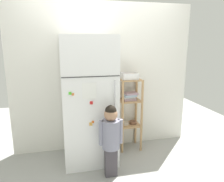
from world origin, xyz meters
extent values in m
plane|color=#999993|center=(0.00, 0.00, 0.00)|extent=(6.00, 6.00, 0.00)
cube|color=silver|center=(0.00, 0.38, 1.13)|extent=(2.81, 0.03, 2.26)
cube|color=white|center=(-0.29, 0.02, 0.88)|extent=(0.72, 0.67, 1.76)
cube|color=black|center=(-0.29, -0.32, 1.27)|extent=(0.71, 0.01, 0.01)
cylinder|color=silver|center=(0.00, -0.34, 0.99)|extent=(0.02, 0.02, 0.46)
cube|color=white|center=(-0.32, -0.32, 1.09)|extent=(0.17, 0.01, 0.20)
cube|color=#D45E1C|center=(-0.28, -0.32, 0.69)|extent=(0.03, 0.01, 0.03)
cube|color=red|center=(-0.29, -0.32, 0.94)|extent=(0.04, 0.02, 0.04)
cube|color=#49C72A|center=(-0.55, -0.32, 1.08)|extent=(0.03, 0.02, 0.03)
cube|color=gold|center=(-0.31, -0.32, 0.66)|extent=(0.04, 0.01, 0.04)
cube|color=orange|center=(-0.51, -0.32, 1.06)|extent=(0.03, 0.02, 0.03)
cube|color=#423E44|center=(-0.08, -0.46, 0.19)|extent=(0.15, 0.10, 0.38)
cylinder|color=gray|center=(-0.08, -0.46, 0.57)|extent=(0.22, 0.22, 0.37)
sphere|color=gray|center=(-0.08, -0.40, 0.74)|extent=(0.10, 0.10, 0.10)
sphere|color=#A87A5B|center=(-0.08, -0.46, 0.82)|extent=(0.16, 0.16, 0.16)
sphere|color=black|center=(-0.08, -0.46, 0.87)|extent=(0.14, 0.14, 0.14)
cylinder|color=gray|center=(-0.20, -0.46, 0.59)|extent=(0.06, 0.06, 0.31)
cylinder|color=gray|center=(0.04, -0.46, 0.59)|extent=(0.06, 0.06, 0.31)
cylinder|color=tan|center=(0.22, 0.07, 0.56)|extent=(0.04, 0.04, 1.13)
cylinder|color=tan|center=(0.53, 0.07, 0.56)|extent=(0.04, 0.04, 1.13)
cylinder|color=tan|center=(0.22, 0.34, 0.56)|extent=(0.04, 0.04, 1.13)
cylinder|color=tan|center=(0.53, 0.34, 0.56)|extent=(0.04, 0.04, 1.13)
cube|color=tan|center=(0.37, 0.20, 1.12)|extent=(0.32, 0.28, 0.02)
cube|color=tan|center=(0.37, 0.20, 0.79)|extent=(0.32, 0.28, 0.02)
cube|color=tan|center=(0.37, 0.20, 0.39)|extent=(0.32, 0.28, 0.02)
cube|color=#B293A3|center=(0.36, 0.20, 0.82)|extent=(0.20, 0.17, 0.03)
cube|color=white|center=(0.34, 0.22, 0.85)|extent=(0.20, 0.18, 0.03)
cube|color=#99B2C6|center=(0.36, 0.20, 0.88)|extent=(0.20, 0.18, 0.03)
cube|color=#B293A3|center=(0.39, 0.21, 0.90)|extent=(0.19, 0.17, 0.03)
cylinder|color=beige|center=(0.31, 0.20, 0.42)|extent=(0.10, 0.10, 0.04)
cylinder|color=brown|center=(0.43, 0.20, 0.43)|extent=(0.11, 0.11, 0.05)
cube|color=white|center=(0.36, 0.19, 1.13)|extent=(0.24, 0.20, 0.01)
cube|color=white|center=(0.36, 0.10, 1.18)|extent=(0.24, 0.01, 0.10)
cube|color=white|center=(0.36, 0.29, 1.18)|extent=(0.24, 0.01, 0.10)
cube|color=white|center=(0.24, 0.19, 1.18)|extent=(0.01, 0.20, 0.10)
cube|color=white|center=(0.47, 0.19, 1.18)|extent=(0.01, 0.20, 0.10)
sphere|color=#AB2709|center=(0.35, 0.22, 1.17)|extent=(0.07, 0.07, 0.07)
sphere|color=orange|center=(0.39, 0.20, 1.17)|extent=(0.07, 0.07, 0.07)
camera|label=1|loc=(-0.61, -2.84, 1.66)|focal=34.13mm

